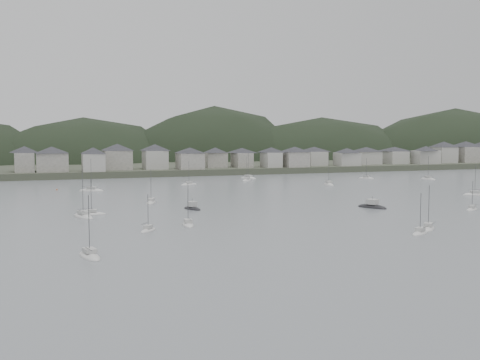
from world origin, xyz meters
name	(u,v)px	position (x,y,z in m)	size (l,w,h in m)	color
ground	(365,240)	(0.00, 0.00, 0.00)	(900.00, 900.00, 0.00)	slate
far_shore_land	(132,161)	(0.00, 295.00, 1.50)	(900.00, 250.00, 3.00)	#383D2D
forested_ridge	(146,183)	(4.83, 269.40, -11.28)	(851.55, 103.94, 102.57)	black
waterfront_town	(264,156)	(50.59, 183.34, 8.66)	(451.48, 28.46, 12.92)	gray
moored_fleet	(226,200)	(-5.76, 71.56, 0.18)	(243.80, 157.48, 12.85)	silver
motor_launch_near	(372,207)	(27.86, 42.74, 0.28)	(6.87, 9.72, 4.17)	black
motor_launch_far	(192,208)	(-20.37, 55.97, 0.30)	(4.80, 7.56, 3.71)	black
mooring_buoys	(300,198)	(18.51, 70.01, 0.15)	(150.66, 144.34, 0.70)	#C06A40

